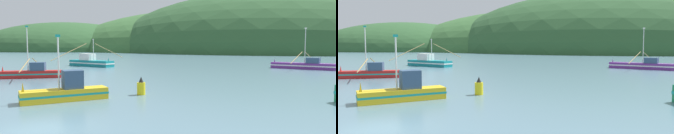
# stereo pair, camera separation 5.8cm
# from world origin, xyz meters

# --- Properties ---
(ground_plane) EXTENTS (600.00, 600.00, 0.00)m
(ground_plane) POSITION_xyz_m (0.00, 0.00, 0.00)
(ground_plane) COLOR slate
(hill_far_center) EXTENTS (218.10, 174.48, 60.22)m
(hill_far_center) POSITION_xyz_m (-8.41, 219.64, 0.00)
(hill_far_center) COLOR #386633
(hill_far_center) RESTS_ON ground
(hill_mid_left) EXTENTS (132.62, 106.09, 41.36)m
(hill_mid_left) POSITION_xyz_m (-111.39, 190.70, 0.00)
(hill_mid_left) COLOR #2D562D
(hill_mid_left) RESTS_ON ground
(hill_far_left) EXTENTS (217.66, 174.13, 76.76)m
(hill_far_left) POSITION_xyz_m (35.50, 197.06, 0.00)
(hill_far_left) COLOR #2D562D
(hill_far_left) RESTS_ON ground
(fishing_boat_red) EXTENTS (7.53, 11.13, 6.80)m
(fishing_boat_red) POSITION_xyz_m (-16.05, 21.29, 0.69)
(fishing_boat_red) COLOR red
(fishing_boat_red) RESTS_ON ground
(fishing_boat_yellow) EXTENTS (5.99, 5.55, 5.12)m
(fishing_boat_yellow) POSITION_xyz_m (-3.03, 7.57, 0.71)
(fishing_boat_yellow) COLOR gold
(fishing_boat_yellow) RESTS_ON ground
(fishing_boat_purple) EXTENTS (10.82, 15.42, 7.36)m
(fishing_boat_purple) POSITION_xyz_m (22.07, 44.12, 0.70)
(fishing_boat_purple) COLOR #6B2D84
(fishing_boat_purple) RESTS_ON ground
(fishing_boat_teal) EXTENTS (10.89, 17.14, 5.49)m
(fishing_boat_teal) POSITION_xyz_m (-18.56, 42.88, 0.86)
(fishing_boat_teal) COLOR #147F84
(fishing_boat_teal) RESTS_ON ground
(channel_buoy) EXTENTS (0.72, 0.72, 1.57)m
(channel_buoy) POSITION_xyz_m (1.83, 11.43, 0.65)
(channel_buoy) COLOR yellow
(channel_buoy) RESTS_ON ground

